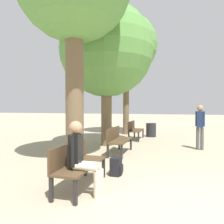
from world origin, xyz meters
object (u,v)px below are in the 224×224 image
Objects in this scene: tree_row_1 at (106,51)px; backpack at (116,166)px; bench_row_2 at (134,129)px; bench_row_0 at (77,161)px; bench_row_1 at (118,138)px; tree_row_2 at (126,46)px; person_seated at (82,156)px; trash_bin at (151,130)px; pedestrian_near at (200,124)px.

backpack is at bearing -69.15° from tree_row_1.
backpack is (0.55, -5.44, -0.31)m from bench_row_2.
bench_row_1 is (0.00, 3.20, 0.00)m from bench_row_0.
bench_row_1 is at bearing -80.86° from tree_row_2.
trash_bin is (0.43, 7.88, -0.36)m from person_seated.
bench_row_0 is 5.68m from tree_row_1.
bench_row_1 is 6.81m from tree_row_2.
tree_row_2 reaches higher than pedestrian_near.
pedestrian_near is (2.50, 4.94, 0.23)m from person_seated.
bench_row_0 is at bearing -120.57° from pedestrian_near.
trash_bin is at bearing 125.23° from pedestrian_near.
backpack is at bearing -84.21° from bench_row_2.
tree_row_1 is at bearing 110.85° from backpack.
tree_row_2 is 5.09× the size of person_seated.
person_seated reaches higher than bench_row_1.
tree_row_2 reaches higher than person_seated.
bench_row_0 reaches higher than trash_bin.
trash_bin is (0.12, 6.62, 0.15)m from backpack.
tree_row_2 reaches higher than tree_row_1.
tree_row_2 reaches higher than trash_bin.
person_seated is (1.05, -8.55, -4.30)m from tree_row_2.
pedestrian_near is at bearing 59.43° from bench_row_0.
person_seated reaches higher than bench_row_0.
bench_row_1 and bench_row_2 have the same top height.
bench_row_1 is 3.20m from bench_row_2.
tree_row_2 reaches higher than backpack.
trash_bin is at bearing 86.89° from person_seated.
trash_bin is (0.67, 7.58, -0.16)m from bench_row_0.
tree_row_1 is at bearing -178.23° from pedestrian_near.
pedestrian_near reaches higher than person_seated.
pedestrian_near is (2.74, -1.75, 0.43)m from bench_row_2.
tree_row_2 is 9.63m from person_seated.
person_seated is (1.05, -4.83, -3.12)m from tree_row_1.
bench_row_2 is at bearing -119.56° from trash_bin.
pedestrian_near is 2.32× the size of trash_bin.
bench_row_1 is 3.72× the size of backpack.
bench_row_2 is at bearing 90.00° from bench_row_0.
tree_row_2 is at bearing 100.59° from backpack.
bench_row_1 is at bearing -152.19° from pedestrian_near.
pedestrian_near is at bearing 27.81° from bench_row_1.
tree_row_2 is at bearing 99.14° from bench_row_1.
trash_bin is at bearing -24.21° from tree_row_2.
tree_row_2 is 4.14× the size of pedestrian_near.
tree_row_1 reaches higher than bench_row_2.
tree_row_1 is (-0.81, 1.34, 3.32)m from bench_row_1.
tree_row_2 is 6.50m from pedestrian_near.
tree_row_1 is 3.50× the size of pedestrian_near.
pedestrian_near reaches higher than bench_row_2.
person_seated is 3.22× the size of backpack.
bench_row_2 is 3.89m from tree_row_1.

